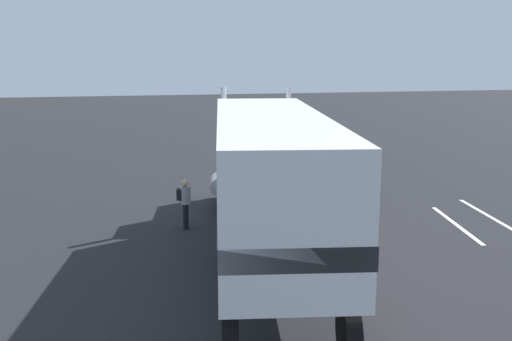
# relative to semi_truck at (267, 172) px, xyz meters

# --- Properties ---
(ground_plane) EXTENTS (120.00, 120.00, 0.00)m
(ground_plane) POSITION_rel_semi_truck_xyz_m (5.74, -0.50, -2.52)
(ground_plane) COLOR #232326
(lane_stripe_near) EXTENTS (4.36, 0.93, 0.01)m
(lane_stripe_near) POSITION_rel_semi_truck_xyz_m (4.93, -4.00, -2.52)
(lane_stripe_near) COLOR silver
(lane_stripe_near) RESTS_ON ground_plane
(lane_stripe_mid) EXTENTS (4.36, 0.92, 0.01)m
(lane_stripe_mid) POSITION_rel_semi_truck_xyz_m (2.08, -7.02, -2.52)
(lane_stripe_mid) COLOR silver
(lane_stripe_mid) RESTS_ON ground_plane
(lane_stripe_far) EXTENTS (4.38, 0.74, 0.01)m
(lane_stripe_far) POSITION_rel_semi_truck_xyz_m (2.88, -8.72, -2.52)
(lane_stripe_far) COLOR silver
(lane_stripe_far) RESTS_ON ground_plane
(semi_truck) EXTENTS (14.38, 4.80, 4.50)m
(semi_truck) POSITION_rel_semi_truck_xyz_m (0.00, 0.00, 0.00)
(semi_truck) COLOR white
(semi_truck) RESTS_ON ground_plane
(person_bystander) EXTENTS (0.34, 0.46, 1.63)m
(person_bystander) POSITION_rel_semi_truck_xyz_m (3.66, 1.84, -1.63)
(person_bystander) COLOR black
(person_bystander) RESTS_ON ground_plane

